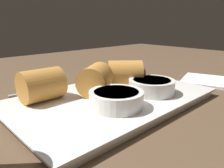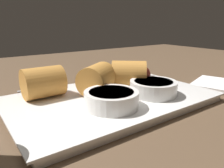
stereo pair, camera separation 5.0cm
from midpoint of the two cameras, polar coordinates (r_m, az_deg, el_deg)
The scene contains 9 objects.
table_surface at distance 38.57cm, azimuth 6.98°, elevation -7.20°, with size 180.00×140.00×2.00cm.
serving_plate at distance 38.91cm, azimuth 3.69°, elevation -4.11°, with size 35.30×22.06×1.50cm.
roll_front_left at distance 43.26cm, azimuth 8.35°, elevation 2.49°, with size 8.45×8.30×5.28cm.
roll_front_right at distance 38.32cm, azimuth -13.41°, elevation 0.46°, with size 7.53×5.28×5.28cm.
roll_back_left at distance 39.65cm, azimuth -0.08°, elevation 1.42°, with size 8.42×8.06×5.28cm.
dipping_bowl_near at distance 33.05cm, azimuth 4.17°, elevation -3.91°, with size 8.31×8.31×2.53cm.
dipping_bowl_far at distance 39.81cm, azimuth 14.29°, elevation -0.91°, with size 8.31×8.31×2.53cm.
spoon at distance 51.10cm, azimuth -4.14°, elevation 0.48°, with size 19.36×4.23×1.14cm.
napkin at distance 56.95cm, azimuth 28.11°, elevation 0.02°, with size 13.58×12.49×0.60cm.
Camera 2 is at (22.38, 27.47, 16.07)cm, focal length 35.00 mm.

